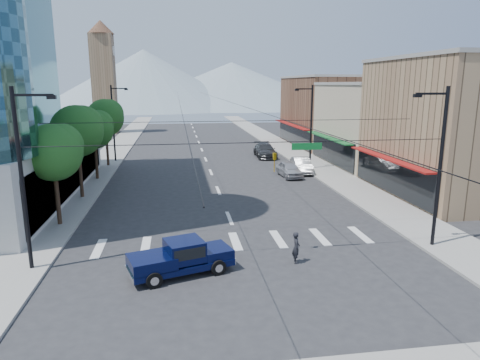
{
  "coord_description": "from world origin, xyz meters",
  "views": [
    {
      "loc": [
        -3.42,
        -22.15,
        9.09
      ],
      "look_at": [
        0.55,
        4.66,
        3.0
      ],
      "focal_mm": 32.0,
      "sensor_mm": 36.0,
      "label": 1
    }
  ],
  "objects": [
    {
      "name": "mountain_right",
      "position": [
        20.0,
        160.0,
        9.0
      ],
      "size": [
        90.0,
        90.0,
        18.0
      ],
      "primitive_type": "cone",
      "color": "gray",
      "rests_on": "ground"
    },
    {
      "name": "shop_near",
      "position": [
        20.0,
        10.0,
        5.5
      ],
      "size": [
        12.0,
        14.0,
        11.0
      ],
      "primitive_type": "cube",
      "color": "#8C6B4C",
      "rests_on": "ground"
    },
    {
      "name": "parked_car_mid",
      "position": [
        9.4,
        20.44,
        0.79
      ],
      "size": [
        2.06,
        4.89,
        1.57
      ],
      "primitive_type": "imported",
      "rotation": [
        0.0,
        0.0,
        -0.08
      ],
      "color": "silver",
      "rests_on": "ground"
    },
    {
      "name": "sidewalk_left",
      "position": [
        -12.0,
        40.0,
        0.07
      ],
      "size": [
        4.0,
        120.0,
        0.15
      ],
      "primitive_type": "cube",
      "color": "gray",
      "rests_on": "ground"
    },
    {
      "name": "lamp_pole_nw",
      "position": [
        -10.67,
        30.0,
        4.94
      ],
      "size": [
        2.0,
        0.25,
        9.0
      ],
      "color": "black",
      "rests_on": "ground"
    },
    {
      "name": "signal_rig",
      "position": [
        0.19,
        -1.0,
        4.64
      ],
      "size": [
        21.8,
        0.2,
        9.0
      ],
      "color": "black",
      "rests_on": "ground"
    },
    {
      "name": "tree_far",
      "position": [
        -11.07,
        27.1,
        5.59
      ],
      "size": [
        4.09,
        4.09,
        7.52
      ],
      "color": "black",
      "rests_on": "ground"
    },
    {
      "name": "pedestrian",
      "position": [
        2.5,
        -2.0,
        0.84
      ],
      "size": [
        0.47,
        0.65,
        1.67
      ],
      "primitive_type": "imported",
      "rotation": [
        0.0,
        0.0,
        1.46
      ],
      "color": "black",
      "rests_on": "ground"
    },
    {
      "name": "pickup_truck",
      "position": [
        -3.43,
        -2.53,
        0.9
      ],
      "size": [
        5.37,
        3.23,
        1.72
      ],
      "rotation": [
        0.0,
        0.0,
        0.31
      ],
      "color": "#070D36",
      "rests_on": "ground"
    },
    {
      "name": "tree_midnear",
      "position": [
        -11.07,
        13.1,
        5.59
      ],
      "size": [
        4.09,
        4.09,
        7.52
      ],
      "color": "black",
      "rests_on": "ground"
    },
    {
      "name": "parked_car_far",
      "position": [
        7.6,
        30.58,
        0.86
      ],
      "size": [
        2.6,
        5.97,
        1.71
      ],
      "primitive_type": "imported",
      "rotation": [
        0.0,
        0.0,
        -0.03
      ],
      "color": "#2F3032",
      "rests_on": "ground"
    },
    {
      "name": "shop_mid",
      "position": [
        20.0,
        24.0,
        4.5
      ],
      "size": [
        12.0,
        14.0,
        9.0
      ],
      "primitive_type": "cube",
      "color": "tan",
      "rests_on": "ground"
    },
    {
      "name": "clock_tower",
      "position": [
        -16.5,
        62.0,
        10.64
      ],
      "size": [
        4.8,
        4.8,
        20.4
      ],
      "color": "#8C6B4C",
      "rests_on": "ground"
    },
    {
      "name": "lamp_pole_ne",
      "position": [
        10.67,
        22.0,
        4.94
      ],
      "size": [
        2.0,
        0.25,
        9.0
      ],
      "color": "black",
      "rests_on": "ground"
    },
    {
      "name": "parked_car_near",
      "position": [
        7.61,
        18.66,
        0.76
      ],
      "size": [
        2.07,
        4.56,
        1.52
      ],
      "primitive_type": "imported",
      "rotation": [
        0.0,
        0.0,
        0.06
      ],
      "color": "#A9A9AE",
      "rests_on": "ground"
    },
    {
      "name": "sidewalk_right",
      "position": [
        12.0,
        40.0,
        0.07
      ],
      "size": [
        4.0,
        120.0,
        0.15
      ],
      "primitive_type": "cube",
      "color": "gray",
      "rests_on": "ground"
    },
    {
      "name": "tree_midfar",
      "position": [
        -11.07,
        20.1,
        4.99
      ],
      "size": [
        3.65,
        3.64,
        6.71
      ],
      "color": "black",
      "rests_on": "ground"
    },
    {
      "name": "shop_far",
      "position": [
        20.0,
        40.0,
        5.0
      ],
      "size": [
        12.0,
        18.0,
        10.0
      ],
      "primitive_type": "cube",
      "color": "brown",
      "rests_on": "ground"
    },
    {
      "name": "tree_near",
      "position": [
        -11.07,
        6.1,
        4.99
      ],
      "size": [
        3.65,
        3.64,
        6.71
      ],
      "color": "black",
      "rests_on": "ground"
    },
    {
      "name": "ground",
      "position": [
        0.0,
        0.0,
        0.0
      ],
      "size": [
        160.0,
        160.0,
        0.0
      ],
      "primitive_type": "plane",
      "color": "#28282B",
      "rests_on": "ground"
    },
    {
      "name": "mountain_left",
      "position": [
        -15.0,
        150.0,
        11.0
      ],
      "size": [
        80.0,
        80.0,
        22.0
      ],
      "primitive_type": "cone",
      "color": "gray",
      "rests_on": "ground"
    }
  ]
}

